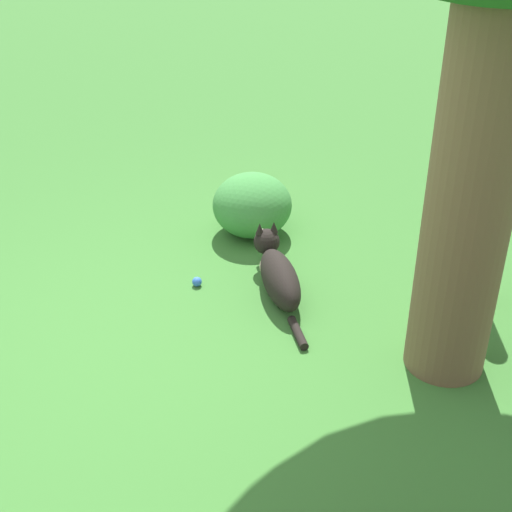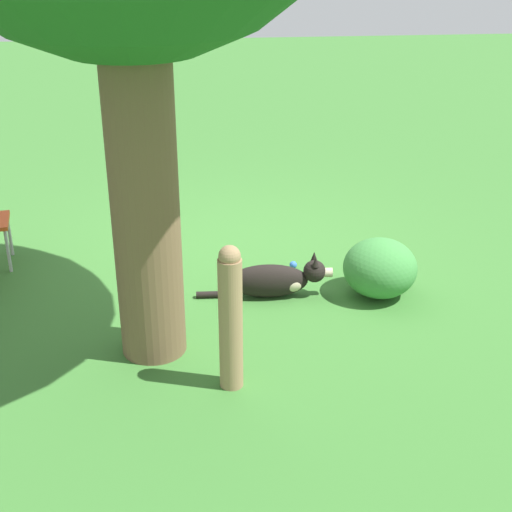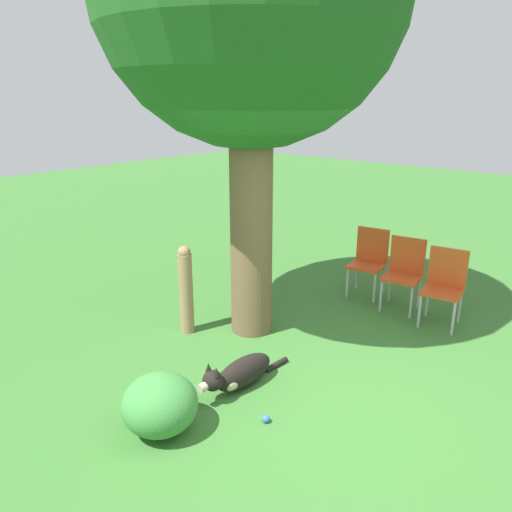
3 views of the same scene
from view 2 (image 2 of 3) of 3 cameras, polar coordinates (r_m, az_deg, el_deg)
name	(u,v)px [view 2 (image 2 of 3)]	position (r m, az deg, el deg)	size (l,w,h in m)	color
ground_plane	(221,264)	(6.63, -2.86, -0.63)	(30.00, 30.00, 0.00)	#38702D
dog	(276,280)	(5.99, 1.63, -1.92)	(1.15, 0.27, 0.38)	black
fence_post	(231,318)	(4.67, -2.05, -4.95)	(0.16, 0.16, 1.04)	#937551
tennis_ball	(293,265)	(6.54, 2.99, -0.71)	(0.07, 0.07, 0.07)	blue
low_shrub	(380,268)	(6.06, 9.89, -0.95)	(0.62, 0.62, 0.50)	#3D843D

